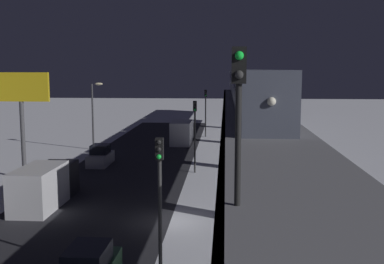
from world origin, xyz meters
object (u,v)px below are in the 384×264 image
(rail_signal, at_px, (239,99))
(box_truck, at_px, (182,132))
(traffic_light_mid, at_px, (195,126))
(traffic_light_near, at_px, (160,191))
(delivery_van, at_px, (45,185))
(commercial_billboard, at_px, (21,97))
(subway_train, at_px, (244,82))
(traffic_light_far, at_px, (206,106))
(sedan_silver, at_px, (100,157))

(rail_signal, distance_m, box_truck, 47.34)
(traffic_light_mid, bearing_deg, traffic_light_near, 90.00)
(delivery_van, xyz_separation_m, commercial_billboard, (4.78, -7.64, 5.48))
(subway_train, bearing_deg, rail_signal, 87.71)
(rail_signal, xyz_separation_m, traffic_light_mid, (2.99, -29.45, -4.25))
(traffic_light_near, xyz_separation_m, traffic_light_far, (0.00, -44.76, 0.00))
(subway_train, bearing_deg, traffic_light_far, -32.94)
(rail_signal, distance_m, sedan_silver, 35.33)
(traffic_light_mid, bearing_deg, commercial_billboard, 12.26)
(subway_train, distance_m, rail_signal, 48.68)
(subway_train, relative_size, delivery_van, 10.01)
(delivery_van, xyz_separation_m, traffic_light_near, (-9.50, 11.64, 2.85))
(sedan_silver, bearing_deg, box_truck, -114.89)
(sedan_silver, distance_m, commercial_billboard, 9.79)
(rail_signal, height_order, commercial_billboard, rail_signal)
(subway_train, xyz_separation_m, delivery_van, (14.43, 29.93, -6.15))
(traffic_light_far, height_order, commercial_billboard, commercial_billboard)
(traffic_light_mid, xyz_separation_m, commercial_billboard, (14.28, 3.10, 2.63))
(sedan_silver, distance_m, delivery_van, 13.54)
(delivery_van, distance_m, traffic_light_far, 34.58)
(box_truck, bearing_deg, subway_train, -164.10)
(rail_signal, bearing_deg, traffic_light_near, -67.05)
(sedan_silver, distance_m, traffic_light_far, 21.96)
(delivery_van, bearing_deg, commercial_billboard, -57.95)
(rail_signal, distance_m, delivery_van, 23.58)
(rail_signal, relative_size, traffic_light_near, 0.62)
(sedan_silver, bearing_deg, delivery_van, 89.15)
(subway_train, distance_m, traffic_light_mid, 20.08)
(rail_signal, bearing_deg, delivery_van, -56.26)
(rail_signal, height_order, traffic_light_near, rail_signal)
(subway_train, bearing_deg, traffic_light_near, 83.23)
(box_truck, xyz_separation_m, traffic_light_near, (-2.70, 39.39, 2.85))
(traffic_light_near, distance_m, traffic_light_far, 44.76)
(traffic_light_near, height_order, traffic_light_far, same)
(delivery_van, height_order, traffic_light_near, traffic_light_near)
(subway_train, height_order, traffic_light_mid, subway_train)
(box_truck, bearing_deg, traffic_light_far, -116.68)
(rail_signal, distance_m, traffic_light_mid, 29.90)
(traffic_light_far, distance_m, commercial_billboard, 29.33)
(box_truck, relative_size, traffic_light_near, 1.16)
(sedan_silver, xyz_separation_m, delivery_van, (0.20, 13.52, 0.55))
(rail_signal, bearing_deg, traffic_light_far, -86.70)
(sedan_silver, bearing_deg, traffic_light_near, 110.28)
(box_truck, bearing_deg, delivery_van, 76.23)
(traffic_light_near, xyz_separation_m, commercial_billboard, (14.28, -19.28, 2.63))
(box_truck, relative_size, commercial_billboard, 0.83)
(subway_train, height_order, box_truck, subway_train)
(traffic_light_near, height_order, commercial_billboard, commercial_billboard)
(sedan_silver, height_order, box_truck, box_truck)
(traffic_light_mid, relative_size, commercial_billboard, 0.72)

